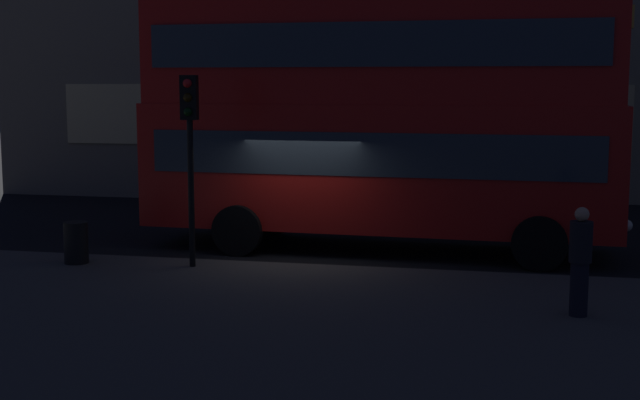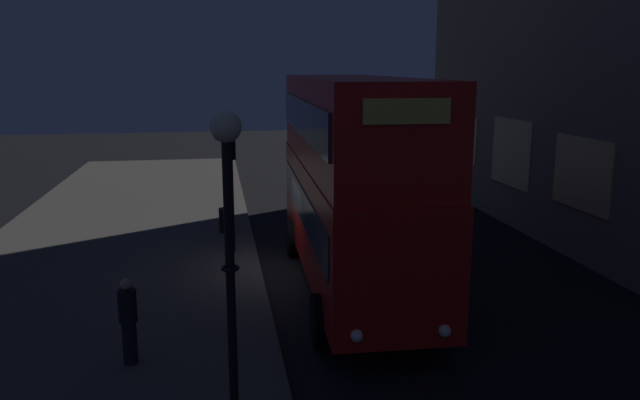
# 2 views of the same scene
# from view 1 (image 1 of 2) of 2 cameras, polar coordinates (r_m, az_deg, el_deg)

# --- Properties ---
(ground_plane) EXTENTS (80.00, 80.00, 0.00)m
(ground_plane) POSITION_cam_1_polar(r_m,az_deg,el_deg) (18.35, -1.23, -3.92)
(ground_plane) COLOR black
(sidewalk_slab) EXTENTS (44.00, 8.75, 0.12)m
(sidewalk_slab) POSITION_cam_1_polar(r_m,az_deg,el_deg) (13.37, -6.48, -8.16)
(sidewalk_slab) COLOR #4C4944
(sidewalk_slab) RESTS_ON ground
(double_decker_bus) EXTENTS (10.44, 3.16, 5.46)m
(double_decker_bus) POSITION_cam_1_polar(r_m,az_deg,el_deg) (19.05, 3.87, 5.76)
(double_decker_bus) COLOR red
(double_decker_bus) RESTS_ON ground
(traffic_light_near_kerb) EXTENTS (0.35, 0.38, 3.72)m
(traffic_light_near_kerb) POSITION_cam_1_polar(r_m,az_deg,el_deg) (16.93, -8.53, 4.59)
(traffic_light_near_kerb) COLOR black
(traffic_light_near_kerb) RESTS_ON sidewalk_slab
(pedestrian) EXTENTS (0.35, 0.35, 1.70)m
(pedestrian) POSITION_cam_1_polar(r_m,az_deg,el_deg) (13.98, 16.67, -3.80)
(pedestrian) COLOR black
(pedestrian) RESTS_ON sidewalk_slab
(litter_bin) EXTENTS (0.48, 0.48, 0.83)m
(litter_bin) POSITION_cam_1_polar(r_m,az_deg,el_deg) (18.02, -15.69, -2.70)
(litter_bin) COLOR black
(litter_bin) RESTS_ON sidewalk_slab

